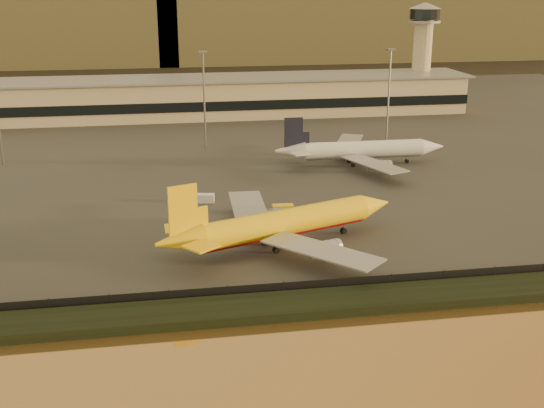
# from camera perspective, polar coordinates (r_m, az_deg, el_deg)

# --- Properties ---
(ground) EXTENTS (900.00, 900.00, 0.00)m
(ground) POSITION_cam_1_polar(r_m,az_deg,el_deg) (110.48, 2.79, -4.70)
(ground) COLOR black
(ground) RESTS_ON ground
(embankment) EXTENTS (320.00, 7.00, 1.40)m
(embankment) POSITION_cam_1_polar(r_m,az_deg,el_deg) (95.18, 4.99, -8.23)
(embankment) COLOR black
(embankment) RESTS_ON ground
(tarmac) EXTENTS (320.00, 220.00, 0.20)m
(tarmac) POSITION_cam_1_polar(r_m,az_deg,el_deg) (200.24, -3.02, 5.83)
(tarmac) COLOR #2D2D2D
(tarmac) RESTS_ON ground
(perimeter_fence) EXTENTS (300.00, 0.05, 2.20)m
(perimeter_fence) POSITION_cam_1_polar(r_m,az_deg,el_deg) (98.40, 4.42, -6.90)
(perimeter_fence) COLOR black
(perimeter_fence) RESTS_ON tarmac
(terminal_building) EXTENTS (202.00, 25.00, 12.60)m
(terminal_building) POSITION_cam_1_polar(r_m,az_deg,el_deg) (227.98, -7.63, 8.79)
(terminal_building) COLOR tan
(terminal_building) RESTS_ON tarmac
(control_tower) EXTENTS (11.20, 11.20, 35.50)m
(control_tower) POSITION_cam_1_polar(r_m,az_deg,el_deg) (249.02, 12.49, 12.89)
(control_tower) COLOR tan
(control_tower) RESTS_ON tarmac
(apron_light_masts) EXTENTS (152.20, 12.20, 25.40)m
(apron_light_masts) POSITION_cam_1_polar(r_m,az_deg,el_deg) (180.33, 2.46, 9.50)
(apron_light_masts) COLOR slate
(apron_light_masts) RESTS_ON tarmac
(distant_hills) EXTENTS (470.00, 160.00, 70.00)m
(distant_hills) POSITION_cam_1_polar(r_m,az_deg,el_deg) (439.48, -9.81, 16.46)
(distant_hills) COLOR brown
(distant_hills) RESTS_ON ground
(dhl_cargo_jet) EXTENTS (43.49, 41.29, 13.41)m
(dhl_cargo_jet) POSITION_cam_1_polar(r_m,az_deg,el_deg) (113.89, 0.87, -1.69)
(dhl_cargo_jet) COLOR yellow
(dhl_cargo_jet) RESTS_ON tarmac
(white_narrowbody_jet) EXTENTS (42.05, 41.17, 12.11)m
(white_narrowbody_jet) POSITION_cam_1_polar(r_m,az_deg,el_deg) (166.82, 7.43, 4.49)
(white_narrowbody_jet) COLOR silver
(white_narrowbody_jet) RESTS_ON tarmac
(gse_vehicle_yellow) EXTENTS (4.13, 1.98, 1.83)m
(gse_vehicle_yellow) POSITION_cam_1_polar(r_m,az_deg,el_deg) (130.83, 0.91, -0.45)
(gse_vehicle_yellow) COLOR yellow
(gse_vehicle_yellow) RESTS_ON tarmac
(gse_vehicle_white) EXTENTS (4.02, 2.38, 1.69)m
(gse_vehicle_white) POSITION_cam_1_polar(r_m,az_deg,el_deg) (138.39, -5.64, 0.49)
(gse_vehicle_white) COLOR silver
(gse_vehicle_white) RESTS_ON tarmac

